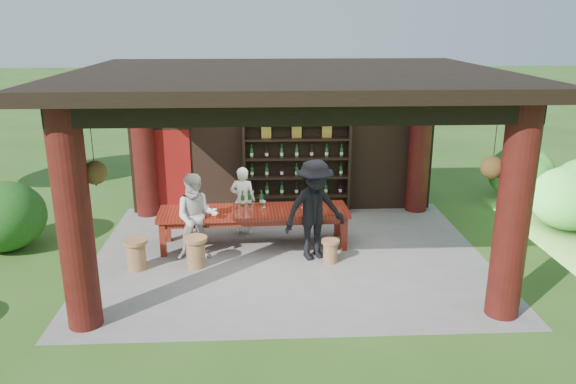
{
  "coord_description": "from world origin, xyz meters",
  "views": [
    {
      "loc": [
        -0.52,
        -9.94,
        4.34
      ],
      "look_at": [
        0.0,
        0.4,
        1.15
      ],
      "focal_mm": 35.0,
      "sensor_mm": 36.0,
      "label": 1
    }
  ],
  "objects_px": {
    "guest_man": "(315,210)",
    "napkin_basket": "(202,210)",
    "stool_far_left": "(136,253)",
    "stool_near_right": "(330,250)",
    "host": "(243,201)",
    "guest_woman": "(197,217)",
    "tasting_table": "(254,215)",
    "stool_near_left": "(196,251)",
    "wine_shelf": "(297,168)"
  },
  "relations": [
    {
      "from": "guest_woman",
      "to": "guest_man",
      "type": "distance_m",
      "value": 2.2
    },
    {
      "from": "wine_shelf",
      "to": "host",
      "type": "height_order",
      "value": "wine_shelf"
    },
    {
      "from": "wine_shelf",
      "to": "napkin_basket",
      "type": "distance_m",
      "value": 2.87
    },
    {
      "from": "stool_far_left",
      "to": "guest_man",
      "type": "bearing_deg",
      "value": 6.09
    },
    {
      "from": "tasting_table",
      "to": "guest_man",
      "type": "relative_size",
      "value": 1.97
    },
    {
      "from": "stool_near_right",
      "to": "stool_near_left",
      "type": "bearing_deg",
      "value": -178.51
    },
    {
      "from": "stool_near_right",
      "to": "napkin_basket",
      "type": "distance_m",
      "value": 2.6
    },
    {
      "from": "guest_man",
      "to": "napkin_basket",
      "type": "bearing_deg",
      "value": 143.31
    },
    {
      "from": "stool_near_left",
      "to": "host",
      "type": "bearing_deg",
      "value": 63.41
    },
    {
      "from": "tasting_table",
      "to": "napkin_basket",
      "type": "xyz_separation_m",
      "value": [
        -1.0,
        -0.15,
        0.18
      ]
    },
    {
      "from": "wine_shelf",
      "to": "napkin_basket",
      "type": "relative_size",
      "value": 9.41
    },
    {
      "from": "stool_near_left",
      "to": "stool_far_left",
      "type": "relative_size",
      "value": 1.0
    },
    {
      "from": "wine_shelf",
      "to": "guest_man",
      "type": "distance_m",
      "value": 2.59
    },
    {
      "from": "stool_far_left",
      "to": "napkin_basket",
      "type": "xyz_separation_m",
      "value": [
        1.12,
        0.86,
        0.52
      ]
    },
    {
      "from": "wine_shelf",
      "to": "host",
      "type": "distance_m",
      "value": 1.76
    },
    {
      "from": "napkin_basket",
      "to": "stool_near_right",
      "type": "bearing_deg",
      "value": -16.93
    },
    {
      "from": "wine_shelf",
      "to": "stool_near_left",
      "type": "bearing_deg",
      "value": -125.19
    },
    {
      "from": "stool_near_left",
      "to": "stool_near_right",
      "type": "relative_size",
      "value": 1.29
    },
    {
      "from": "guest_woman",
      "to": "guest_man",
      "type": "bearing_deg",
      "value": -8.08
    },
    {
      "from": "wine_shelf",
      "to": "napkin_basket",
      "type": "xyz_separation_m",
      "value": [
        -1.97,
        -2.07,
        -0.26
      ]
    },
    {
      "from": "stool_near_right",
      "to": "host",
      "type": "xyz_separation_m",
      "value": [
        -1.65,
        1.58,
        0.49
      ]
    },
    {
      "from": "tasting_table",
      "to": "host",
      "type": "distance_m",
      "value": 0.73
    },
    {
      "from": "guest_woman",
      "to": "stool_near_right",
      "type": "bearing_deg",
      "value": -12.97
    },
    {
      "from": "stool_far_left",
      "to": "guest_woman",
      "type": "height_order",
      "value": "guest_woman"
    },
    {
      "from": "host",
      "to": "guest_man",
      "type": "xyz_separation_m",
      "value": [
        1.37,
        -1.35,
        0.23
      ]
    },
    {
      "from": "stool_near_left",
      "to": "guest_woman",
      "type": "relative_size",
      "value": 0.35
    },
    {
      "from": "stool_far_left",
      "to": "stool_near_right",
      "type": "bearing_deg",
      "value": 1.95
    },
    {
      "from": "stool_near_right",
      "to": "guest_woman",
      "type": "distance_m",
      "value": 2.57
    },
    {
      "from": "stool_near_left",
      "to": "guest_woman",
      "type": "distance_m",
      "value": 0.65
    },
    {
      "from": "stool_far_left",
      "to": "host",
      "type": "bearing_deg",
      "value": 42.05
    },
    {
      "from": "stool_near_right",
      "to": "napkin_basket",
      "type": "bearing_deg",
      "value": 163.07
    },
    {
      "from": "guest_woman",
      "to": "stool_near_left",
      "type": "bearing_deg",
      "value": -95.03
    },
    {
      "from": "host",
      "to": "tasting_table",
      "type": "bearing_deg",
      "value": 119.34
    },
    {
      "from": "guest_man",
      "to": "napkin_basket",
      "type": "distance_m",
      "value": 2.2
    },
    {
      "from": "wine_shelf",
      "to": "tasting_table",
      "type": "bearing_deg",
      "value": -116.82
    },
    {
      "from": "stool_far_left",
      "to": "napkin_basket",
      "type": "relative_size",
      "value": 2.19
    },
    {
      "from": "wine_shelf",
      "to": "stool_near_right",
      "type": "bearing_deg",
      "value": -80.91
    },
    {
      "from": "wine_shelf",
      "to": "tasting_table",
      "type": "xyz_separation_m",
      "value": [
        -0.97,
        -1.92,
        -0.44
      ]
    },
    {
      "from": "tasting_table",
      "to": "guest_man",
      "type": "distance_m",
      "value": 1.35
    },
    {
      "from": "stool_far_left",
      "to": "guest_man",
      "type": "height_order",
      "value": "guest_man"
    },
    {
      "from": "stool_far_left",
      "to": "guest_man",
      "type": "xyz_separation_m",
      "value": [
        3.25,
        0.35,
        0.65
      ]
    },
    {
      "from": "host",
      "to": "stool_near_left",
      "type": "bearing_deg",
      "value": 74.17
    },
    {
      "from": "stool_near_right",
      "to": "guest_man",
      "type": "distance_m",
      "value": 0.81
    },
    {
      "from": "stool_near_right",
      "to": "tasting_table",
      "type": "bearing_deg",
      "value": 147.92
    },
    {
      "from": "guest_woman",
      "to": "wine_shelf",
      "type": "bearing_deg",
      "value": 45.27
    },
    {
      "from": "stool_near_left",
      "to": "stool_far_left",
      "type": "xyz_separation_m",
      "value": [
        -1.06,
        -0.06,
        -0.0
      ]
    },
    {
      "from": "stool_near_left",
      "to": "host",
      "type": "height_order",
      "value": "host"
    },
    {
      "from": "tasting_table",
      "to": "stool_near_right",
      "type": "distance_m",
      "value": 1.72
    },
    {
      "from": "host",
      "to": "napkin_basket",
      "type": "xyz_separation_m",
      "value": [
        -0.77,
        -0.84,
        0.1
      ]
    },
    {
      "from": "guest_man",
      "to": "napkin_basket",
      "type": "xyz_separation_m",
      "value": [
        -2.14,
        0.51,
        -0.14
      ]
    }
  ]
}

